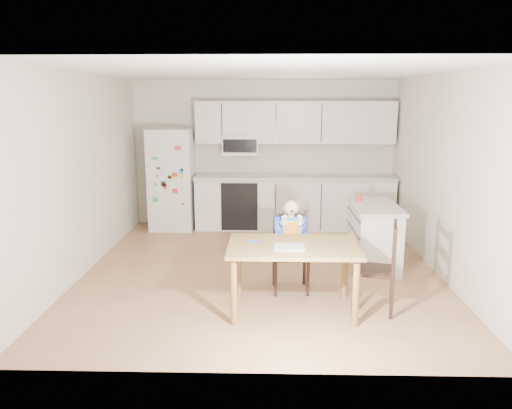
{
  "coord_description": "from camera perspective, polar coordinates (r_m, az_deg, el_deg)",
  "views": [
    {
      "loc": [
        0.1,
        -6.18,
        2.19
      ],
      "look_at": [
        -0.05,
        -0.65,
        1.01
      ],
      "focal_mm": 35.0,
      "sensor_mm": 36.0,
      "label": 1
    }
  ],
  "objects": [
    {
      "name": "red_cup",
      "position": [
        6.89,
        11.76,
        0.79
      ],
      "size": [
        0.08,
        0.08,
        0.1
      ],
      "primitive_type": "cylinder",
      "color": "#D7422C",
      "rests_on": "kitchen_island"
    },
    {
      "name": "napkin",
      "position": [
        5.06,
        3.81,
        -4.86
      ],
      "size": [
        0.31,
        0.27,
        0.01
      ],
      "primitive_type": "cube",
      "color": "#A1A2A6",
      "rests_on": "dining_table"
    },
    {
      "name": "refrigerator",
      "position": [
        8.6,
        -9.56,
        2.88
      ],
      "size": [
        0.72,
        0.7,
        1.7
      ],
      "primitive_type": "cube",
      "color": "silver",
      "rests_on": "ground"
    },
    {
      "name": "dining_table",
      "position": [
        5.18,
        4.28,
        -5.64
      ],
      "size": [
        1.34,
        0.86,
        0.72
      ],
      "color": "olive",
      "rests_on": "ground"
    },
    {
      "name": "chair_side",
      "position": [
        5.36,
        14.42,
        -6.36
      ],
      "size": [
        0.51,
        0.51,
        0.95
      ],
      "rotation": [
        0.0,
        0.0,
        -1.81
      ],
      "color": "black",
      "rests_on": "ground"
    },
    {
      "name": "chair_booster",
      "position": [
        5.76,
        3.98,
        -3.57
      ],
      "size": [
        0.42,
        0.42,
        1.07
      ],
      "rotation": [
        0.0,
        0.0,
        0.04
      ],
      "color": "black",
      "rests_on": "ground"
    },
    {
      "name": "room",
      "position": [
        6.73,
        0.67,
        3.97
      ],
      "size": [
        4.52,
        5.01,
        2.51
      ],
      "color": "#9A6740",
      "rests_on": "ground"
    },
    {
      "name": "toddler_spoon",
      "position": [
        5.24,
        -0.49,
        -4.2
      ],
      "size": [
        0.12,
        0.06,
        0.02
      ],
      "primitive_type": "cylinder",
      "rotation": [
        0.0,
        1.57,
        0.35
      ],
      "color": "blue",
      "rests_on": "dining_table"
    },
    {
      "name": "kitchen_island",
      "position": [
        6.81,
        13.28,
        -3.4
      ],
      "size": [
        0.59,
        1.13,
        0.83
      ],
      "color": "silver",
      "rests_on": "ground"
    },
    {
      "name": "kitchen_run",
      "position": [
        8.53,
        4.21,
        3.13
      ],
      "size": [
        3.37,
        0.62,
        2.15
      ],
      "color": "silver",
      "rests_on": "ground"
    }
  ]
}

